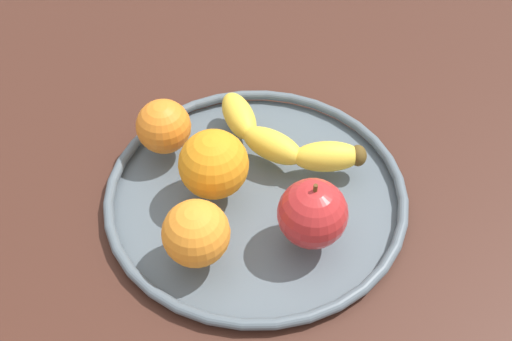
{
  "coord_description": "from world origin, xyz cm",
  "views": [
    {
      "loc": [
        27.87,
        -34.95,
        54.86
      ],
      "look_at": [
        0.0,
        0.0,
        4.8
      ],
      "focal_mm": 43.14,
      "sensor_mm": 36.0,
      "label": 1
    }
  ],
  "objects_px": {
    "apple": "(313,214)",
    "orange_back_right": "(196,233)",
    "orange_back_left": "(214,164)",
    "banana": "(282,139)",
    "orange_front_left": "(164,126)",
    "fruit_bowl": "(256,193)"
  },
  "relations": [
    {
      "from": "orange_back_left",
      "to": "orange_back_right",
      "type": "xyz_separation_m",
      "value": [
        0.04,
        -0.08,
        -0.0
      ]
    },
    {
      "from": "fruit_bowl",
      "to": "orange_back_right",
      "type": "distance_m",
      "value": 0.11
    },
    {
      "from": "fruit_bowl",
      "to": "banana",
      "type": "bearing_deg",
      "value": 101.88
    },
    {
      "from": "apple",
      "to": "orange_back_right",
      "type": "relative_size",
      "value": 1.17
    },
    {
      "from": "fruit_bowl",
      "to": "banana",
      "type": "relative_size",
      "value": 1.66
    },
    {
      "from": "apple",
      "to": "orange_back_right",
      "type": "xyz_separation_m",
      "value": [
        -0.08,
        -0.09,
        -0.0
      ]
    },
    {
      "from": "apple",
      "to": "orange_back_right",
      "type": "height_order",
      "value": "apple"
    },
    {
      "from": "banana",
      "to": "orange_front_left",
      "type": "xyz_separation_m",
      "value": [
        -0.11,
        -0.08,
        0.01
      ]
    },
    {
      "from": "fruit_bowl",
      "to": "apple",
      "type": "relative_size",
      "value": 4.25
    },
    {
      "from": "orange_back_left",
      "to": "orange_back_right",
      "type": "relative_size",
      "value": 1.12
    },
    {
      "from": "banana",
      "to": "orange_back_right",
      "type": "bearing_deg",
      "value": -87.6
    },
    {
      "from": "banana",
      "to": "orange_front_left",
      "type": "distance_m",
      "value": 0.14
    },
    {
      "from": "fruit_bowl",
      "to": "orange_back_right",
      "type": "height_order",
      "value": "orange_back_right"
    },
    {
      "from": "apple",
      "to": "orange_front_left",
      "type": "distance_m",
      "value": 0.21
    },
    {
      "from": "orange_front_left",
      "to": "apple",
      "type": "bearing_deg",
      "value": 0.07
    },
    {
      "from": "banana",
      "to": "orange_back_right",
      "type": "distance_m",
      "value": 0.17
    },
    {
      "from": "orange_back_left",
      "to": "banana",
      "type": "bearing_deg",
      "value": 76.2
    },
    {
      "from": "orange_back_right",
      "to": "orange_back_left",
      "type": "bearing_deg",
      "value": 119.88
    },
    {
      "from": "orange_back_left",
      "to": "fruit_bowl",
      "type": "bearing_deg",
      "value": 37.03
    },
    {
      "from": "fruit_bowl",
      "to": "orange_back_left",
      "type": "xyz_separation_m",
      "value": [
        -0.04,
        -0.03,
        0.05
      ]
    },
    {
      "from": "banana",
      "to": "orange_back_left",
      "type": "xyz_separation_m",
      "value": [
        -0.02,
        -0.09,
        0.02
      ]
    },
    {
      "from": "orange_back_left",
      "to": "orange_front_left",
      "type": "xyz_separation_m",
      "value": [
        -0.09,
        0.01,
        -0.01
      ]
    }
  ]
}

